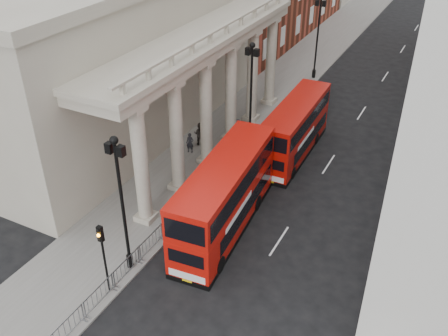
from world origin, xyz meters
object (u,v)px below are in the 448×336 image
Objects in this scene: traffic_light at (102,247)px; bus_near at (225,195)px; lamp_post_north at (318,32)px; lamp_post_south at (121,197)px; lamp_post_mid at (251,88)px; pedestrian_c at (238,129)px; bus_far at (295,128)px; pedestrian_a at (190,143)px; pedestrian_b at (200,134)px.

bus_near is (2.98, 7.71, -0.65)m from traffic_light.
lamp_post_north is 0.75× the size of bus_near.
lamp_post_south is 16.00m from lamp_post_mid.
bus_near is at bearing 61.57° from lamp_post_south.
traffic_light is at bearing -81.87° from pedestrian_c.
lamp_post_mid is at bearing -177.20° from bus_far.
lamp_post_south is 0.75× the size of bus_near.
bus_far is 5.06m from pedestrian_c.
traffic_light is at bearing -87.25° from pedestrian_a.
lamp_post_mid reaches higher than traffic_light.
pedestrian_a is at bearing 103.95° from traffic_light.
pedestrian_c is (-1.25, 16.35, -3.94)m from lamp_post_south.
lamp_post_south is 2.71m from traffic_light.
lamp_post_north reaches higher than bus_far.
bus_far is (3.55, 18.29, -0.88)m from traffic_light.
lamp_post_north is 34.07m from traffic_light.
pedestrian_a is at bearing -136.27° from lamp_post_mid.
traffic_light is 2.25× the size of pedestrian_b.
pedestrian_a is (-7.18, -3.65, -1.30)m from bus_far.
bus_near is 10.72m from pedestrian_b.
pedestrian_c reaches higher than pedestrian_a.
bus_far is (3.65, 0.27, -2.68)m from lamp_post_mid.
bus_far is at bearing -76.95° from lamp_post_north.
bus_far is at bearing 82.03° from bus_near.
bus_near is at bearing -63.97° from pedestrian_c.
bus_far is at bearing 77.36° from lamp_post_south.
lamp_post_south is at bearing 88.57° from pedestrian_b.
lamp_post_mid reaches higher than pedestrian_b.
traffic_light is 0.39× the size of bus_near.
pedestrian_c is (-1.25, -15.65, -3.94)m from lamp_post_north.
traffic_light is (0.10, -18.02, -1.80)m from lamp_post_mid.
lamp_post_mid is 16.00m from lamp_post_north.
lamp_post_north is 0.84× the size of bus_far.
lamp_post_north is 18.68m from pedestrian_b.
traffic_light is at bearing -102.37° from bus_far.
pedestrian_c is (-4.90, 0.08, -1.26)m from bus_far.
lamp_post_mid is 6.31m from pedestrian_a.
pedestrian_a is (-3.53, 12.62, -3.98)m from lamp_post_south.
lamp_post_mid is 0.75× the size of bus_near.
lamp_post_north reaches higher than traffic_light.
lamp_post_north is 4.36× the size of pedestrian_b.
pedestrian_b is (0.05, 1.43, 0.15)m from pedestrian_a.
lamp_post_mid is 4.90× the size of pedestrian_c.
lamp_post_mid is 1.93× the size of traffic_light.
traffic_light is (0.10, -2.02, -1.80)m from lamp_post_south.
lamp_post_north is 5.15× the size of pedestrian_a.
bus_far is (3.65, 16.27, -2.68)m from lamp_post_south.
lamp_post_mid is at bearing 90.00° from lamp_post_south.
bus_far reaches higher than pedestrian_b.
pedestrian_b is at bearing -130.17° from pedestrian_c.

